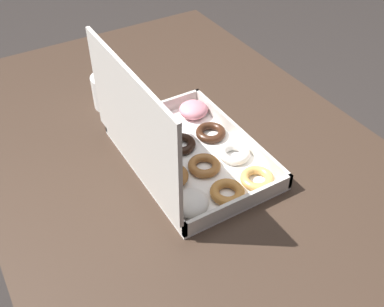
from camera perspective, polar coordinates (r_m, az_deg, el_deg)
name	(u,v)px	position (r m, az deg, el deg)	size (l,w,h in m)	color
dining_table	(181,182)	(1.08, -1.41, -3.58)	(1.26, 0.84, 0.77)	#38281E
donut_box	(178,148)	(0.94, -1.78, 0.72)	(0.37, 0.26, 0.27)	white
coffee_mug	(109,90)	(1.14, -10.49, 7.90)	(0.08, 0.08, 0.08)	white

